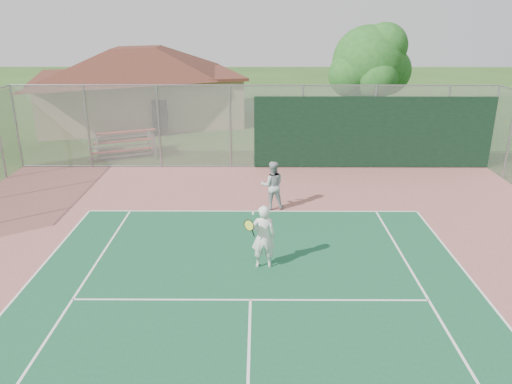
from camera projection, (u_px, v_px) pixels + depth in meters
back_fence at (304, 129)px, 20.90m from camera, size 20.08×0.11×3.53m
clubhouse at (139, 78)px, 29.63m from camera, size 13.89×11.08×5.25m
bleachers at (124, 144)px, 23.19m from camera, size 3.32×2.58×1.03m
tree at (370, 65)px, 24.54m from camera, size 4.22×4.00×5.89m
player_white_front at (263, 237)px, 12.75m from camera, size 0.83×0.63×1.70m
player_grey_back at (272, 186)px, 16.68m from camera, size 0.85×0.68×1.65m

